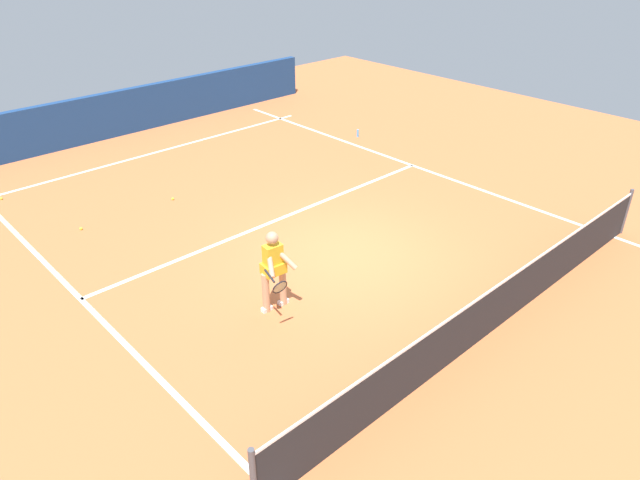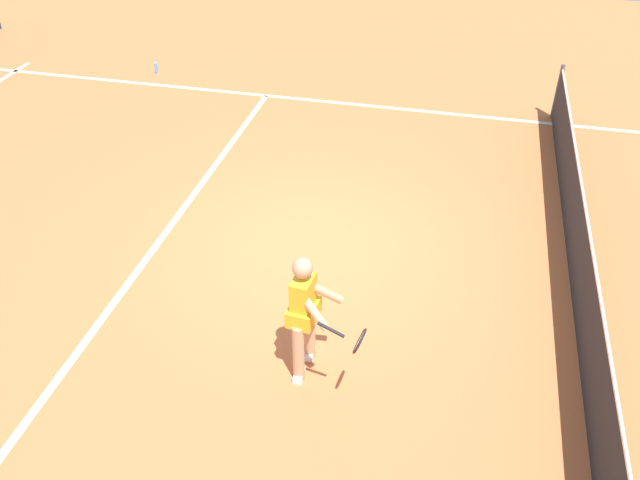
% 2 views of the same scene
% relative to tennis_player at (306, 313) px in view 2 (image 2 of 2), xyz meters
% --- Properties ---
extents(ground_plane, '(27.39, 27.39, 0.00)m').
position_rel_tennis_player_xyz_m(ground_plane, '(-2.34, -0.52, -0.85)').
color(ground_plane, '#C66638').
extents(service_line_marking, '(9.64, 0.10, 0.01)m').
position_rel_tennis_player_xyz_m(service_line_marking, '(-2.34, -2.68, -0.84)').
color(service_line_marking, white).
rests_on(service_line_marking, ground).
extents(sideline_left_marking, '(0.10, 19.07, 0.01)m').
position_rel_tennis_player_xyz_m(sideline_left_marking, '(-7.16, -0.52, -0.84)').
color(sideline_left_marking, white).
rests_on(sideline_left_marking, ground).
extents(court_net, '(10.32, 0.08, 1.06)m').
position_rel_tennis_player_xyz_m(court_net, '(-2.34, 3.04, -0.35)').
color(court_net, '#4C4C51').
rests_on(court_net, ground).
extents(tennis_player, '(0.84, 0.92, 1.55)m').
position_rel_tennis_player_xyz_m(tennis_player, '(0.00, 0.00, 0.00)').
color(tennis_player, tan).
rests_on(tennis_player, ground).
extents(water_bottle, '(0.07, 0.07, 0.24)m').
position_rel_tennis_player_xyz_m(water_bottle, '(-7.76, -5.40, -0.73)').
color(water_bottle, '#4C9EE5').
rests_on(water_bottle, ground).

